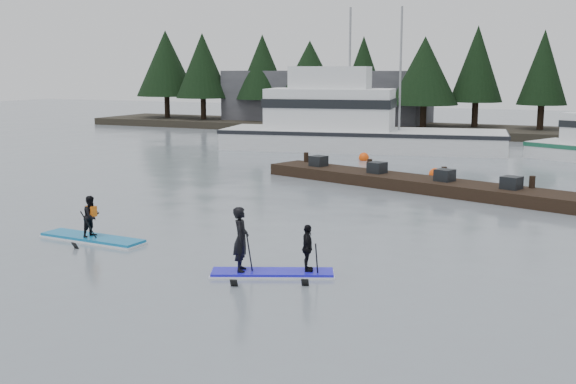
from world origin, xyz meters
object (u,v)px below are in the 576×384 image
at_px(fishing_boat_large, 354,138).
at_px(paddleboard_solo, 92,227).
at_px(paddleboard_duo, 268,251).
at_px(floating_dock, 414,183).

relative_size(fishing_boat_large, paddleboard_solo, 5.22).
height_order(fishing_boat_large, paddleboard_duo, fishing_boat_large).
bearing_deg(paddleboard_solo, floating_dock, 67.61).
relative_size(paddleboard_solo, paddleboard_duo, 1.13).
height_order(paddleboard_solo, paddleboard_duo, paddleboard_duo).
relative_size(floating_dock, paddleboard_solo, 4.35).
height_order(floating_dock, paddleboard_duo, paddleboard_duo).
bearing_deg(paddleboard_duo, fishing_boat_large, 81.49).
relative_size(floating_dock, paddleboard_duo, 4.91).
bearing_deg(floating_dock, paddleboard_solo, -97.97).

